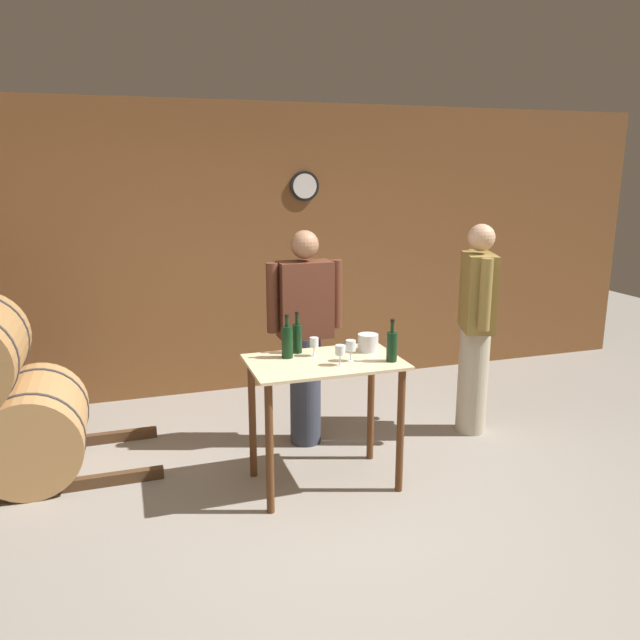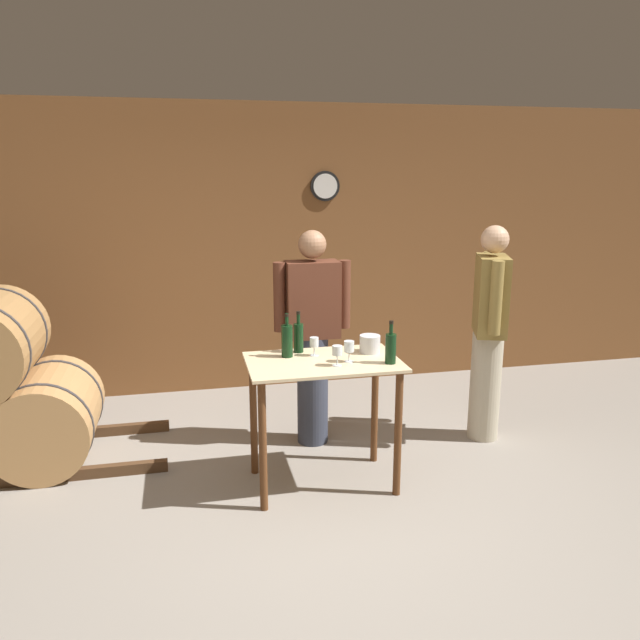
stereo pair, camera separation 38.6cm
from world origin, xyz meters
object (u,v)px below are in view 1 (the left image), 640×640
at_px(wine_glass_near_center, 340,351).
at_px(person_visitor_with_scarf, 476,325).
at_px(wine_bottle_left, 297,337).
at_px(wine_bottle_center, 392,345).
at_px(person_host, 305,334).
at_px(ice_bucket, 368,343).
at_px(wine_bottle_far_left, 287,341).
at_px(wine_glass_near_right, 351,346).
at_px(wine_glass_near_left, 314,343).

distance_m(wine_glass_near_center, person_visitor_with_scarf, 1.48).
distance_m(wine_bottle_left, wine_bottle_center, 0.65).
distance_m(wine_bottle_center, person_host, 0.91).
height_order(wine_bottle_center, wine_glass_near_center, wine_bottle_center).
bearing_deg(wine_bottle_center, ice_bucket, 102.28).
height_order(wine_bottle_center, person_host, person_host).
relative_size(wine_bottle_center, ice_bucket, 2.00).
bearing_deg(wine_bottle_center, wine_bottle_far_left, 155.45).
height_order(wine_bottle_far_left, wine_glass_near_right, wine_bottle_far_left).
relative_size(person_host, person_visitor_with_scarf, 0.98).
relative_size(wine_bottle_far_left, person_host, 0.18).
height_order(wine_bottle_center, wine_glass_near_right, wine_bottle_center).
xyz_separation_m(wine_bottle_left, wine_glass_near_center, (0.18, -0.35, -0.01)).
relative_size(wine_bottle_center, wine_glass_near_left, 2.23).
height_order(person_host, person_visitor_with_scarf, person_visitor_with_scarf).
distance_m(wine_glass_near_left, wine_glass_near_right, 0.27).
relative_size(wine_bottle_center, person_visitor_with_scarf, 0.17).
bearing_deg(wine_glass_near_left, wine_bottle_far_left, 175.10).
height_order(wine_bottle_left, person_visitor_with_scarf, person_visitor_with_scarf).
distance_m(wine_glass_near_right, person_visitor_with_scarf, 1.37).
distance_m(ice_bucket, person_host, 0.64).
xyz_separation_m(wine_glass_near_center, ice_bucket, (0.29, 0.24, -0.04)).
bearing_deg(wine_glass_near_left, wine_glass_near_center, -68.35).
xyz_separation_m(wine_bottle_far_left, wine_glass_near_center, (0.28, -0.26, -0.02)).
distance_m(wine_bottle_far_left, wine_glass_near_right, 0.42).
relative_size(wine_glass_near_left, person_host, 0.08).
xyz_separation_m(wine_bottle_left, wine_bottle_center, (0.53, -0.38, -0.00)).
height_order(ice_bucket, person_visitor_with_scarf, person_visitor_with_scarf).
bearing_deg(wine_glass_near_left, person_visitor_with_scarf, 13.26).
distance_m(wine_glass_near_left, ice_bucket, 0.39).
bearing_deg(wine_glass_near_right, person_host, 96.65).
bearing_deg(person_visitor_with_scarf, wine_bottle_center, -148.73).
distance_m(wine_bottle_center, wine_glass_near_left, 0.52).
distance_m(wine_glass_near_right, person_host, 0.76).
bearing_deg(wine_glass_near_right, wine_glass_near_center, -146.35).
relative_size(wine_bottle_left, person_host, 0.17).
height_order(wine_glass_near_right, ice_bucket, wine_glass_near_right).
height_order(wine_bottle_center, wine_glass_near_left, wine_bottle_center).
relative_size(wine_bottle_far_left, wine_bottle_left, 1.03).
height_order(wine_bottle_far_left, wine_glass_near_left, wine_bottle_far_left).
height_order(ice_bucket, person_host, person_host).
relative_size(wine_glass_near_center, person_visitor_with_scarf, 0.08).
xyz_separation_m(wine_glass_near_right, ice_bucket, (0.19, 0.18, -0.04)).
relative_size(wine_bottle_far_left, wine_glass_near_right, 2.13).
distance_m(wine_bottle_far_left, wine_glass_near_center, 0.38).
height_order(wine_glass_near_center, person_host, person_host).
distance_m(wine_bottle_left, wine_glass_near_right, 0.40).
relative_size(wine_bottle_center, person_host, 0.17).
bearing_deg(wine_bottle_far_left, wine_bottle_center, -24.55).
bearing_deg(wine_glass_near_center, wine_glass_near_left, 111.65).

